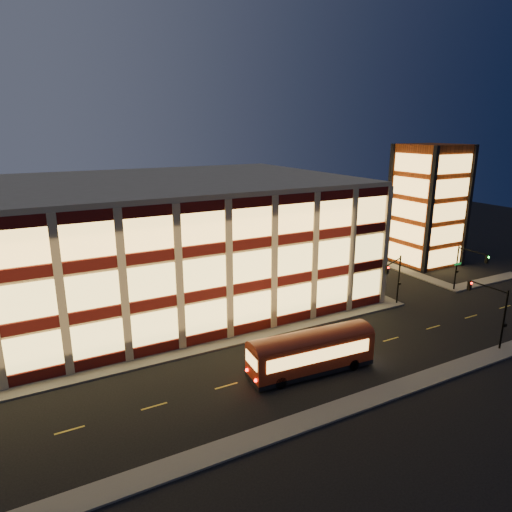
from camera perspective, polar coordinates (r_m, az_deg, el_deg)
ground at (r=44.26m, az=-4.63°, el=-11.63°), size 200.00×200.00×0.00m
sidewalk_office_south at (r=44.11m, az=-8.81°, el=-11.77°), size 54.00×2.00×0.15m
sidewalk_office_east at (r=68.64m, az=7.33°, el=-1.52°), size 2.00×30.00×0.15m
sidewalk_tower_south at (r=69.72m, az=26.70°, el=-2.86°), size 14.00×2.00×0.15m
sidewalk_tower_west at (r=75.35m, az=14.17°, el=-0.31°), size 2.00×30.00×0.15m
sidewalk_near at (r=34.41m, az=4.70°, el=-20.35°), size 100.00×2.00×0.15m
office_building at (r=56.08m, az=-14.52°, el=1.77°), size 50.45×30.45×14.50m
stair_tower at (r=74.22m, az=20.69°, el=5.97°), size 8.60×8.60×18.00m
traffic_signal_far at (r=54.80m, az=16.96°, el=-2.15°), size 3.79×1.87×6.00m
traffic_signal_right at (r=62.60m, az=24.87°, el=-0.76°), size 1.20×4.37×6.00m
traffic_signal_near at (r=49.07m, az=27.33°, el=-5.35°), size 0.32×4.45×6.00m
trolley_bus at (r=39.92m, az=6.93°, el=-11.56°), size 11.27×3.58×3.76m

